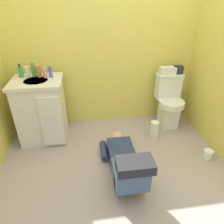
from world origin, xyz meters
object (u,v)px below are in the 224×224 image
object	(u,v)px
toilet_paper_roll	(208,154)
toiletry_bag	(178,70)
bottle_blue	(51,72)
paper_towel_roll	(154,130)
person_plumber	(125,162)
soap_dispenser	(21,72)
bottle_amber	(39,71)
vanity_cabinet	(42,110)
faucet	(37,72)
tissue_box	(168,70)
toilet	(169,101)
bottle_green	(33,70)
bottle_pink	(45,73)
bottle_white	(28,72)

from	to	relation	value
toilet_paper_roll	toiletry_bag	bearing A→B (deg)	96.56
bottle_blue	paper_towel_roll	bearing A→B (deg)	-13.08
person_plumber	bottle_blue	bearing A→B (deg)	130.08
soap_dispenser	bottle_amber	distance (m)	0.22
toiletry_bag	toilet_paper_roll	distance (m)	1.18
bottle_blue	toilet_paper_roll	world-z (taller)	bottle_blue
vanity_cabinet	toiletry_bag	xyz separation A→B (m)	(1.86, 0.18, 0.39)
faucet	toilet_paper_roll	world-z (taller)	faucet
soap_dispenser	paper_towel_roll	size ratio (longest dim) A/B	0.70
tissue_box	faucet	bearing A→B (deg)	-178.70
toilet	soap_dispenser	xyz separation A→B (m)	(-1.95, 0.03, 0.52)
bottle_green	toilet_paper_roll	distance (m)	2.34
soap_dispenser	bottle_blue	size ratio (longest dim) A/B	1.23
toilet	bottle_amber	world-z (taller)	bottle_amber
toiletry_bag	soap_dispenser	world-z (taller)	soap_dispenser
bottle_amber	toilet_paper_roll	distance (m)	2.26
toiletry_bag	bottle_amber	size ratio (longest dim) A/B	0.84
soap_dispenser	bottle_pink	world-z (taller)	soap_dispenser
faucet	soap_dispenser	distance (m)	0.19
bottle_amber	bottle_pink	xyz separation A→B (m)	(0.07, -0.04, -0.01)
bottle_pink	bottle_amber	bearing A→B (deg)	154.33
toilet	toilet_paper_roll	distance (m)	0.89
vanity_cabinet	bottle_blue	xyz separation A→B (m)	(0.17, 0.07, 0.47)
tissue_box	toilet_paper_roll	xyz separation A→B (m)	(0.25, -0.90, -0.75)
toilet	paper_towel_roll	xyz separation A→B (m)	(-0.30, -0.32, -0.25)
bottle_pink	soap_dispenser	bearing A→B (deg)	168.47
vanity_cabinet	paper_towel_roll	world-z (taller)	vanity_cabinet
soap_dispenser	bottle_pink	bearing A→B (deg)	-11.53
faucet	tissue_box	world-z (taller)	faucet
soap_dispenser	bottle_white	xyz separation A→B (m)	(0.09, -0.02, 0.00)
tissue_box	bottle_green	xyz separation A→B (m)	(-1.75, -0.05, 0.11)
soap_dispenser	bottle_blue	distance (m)	0.36
person_plumber	bottle_white	world-z (taller)	bottle_white
toiletry_bag	bottle_amber	distance (m)	1.84
toilet	paper_towel_roll	distance (m)	0.50
toiletry_bag	toilet	bearing A→B (deg)	-139.23
tissue_box	toilet_paper_roll	size ratio (longest dim) A/B	2.00
bottle_blue	paper_towel_roll	distance (m)	1.53
vanity_cabinet	bottle_blue	bearing A→B (deg)	23.81
toilet_paper_roll	person_plumber	bearing A→B (deg)	-173.65
bottle_amber	faucet	bearing A→B (deg)	125.46
bottle_white	bottle_green	size ratio (longest dim) A/B	0.78
faucet	person_plumber	world-z (taller)	faucet
bottle_amber	bottle_blue	distance (m)	0.14
bottle_pink	bottle_green	bearing A→B (deg)	155.58
bottle_amber	bottle_pink	distance (m)	0.08
bottle_pink	toilet_paper_roll	world-z (taller)	bottle_pink
toiletry_bag	paper_towel_roll	bearing A→B (deg)	-134.65
person_plumber	bottle_green	distance (m)	1.55
toilet	bottle_white	distance (m)	1.93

